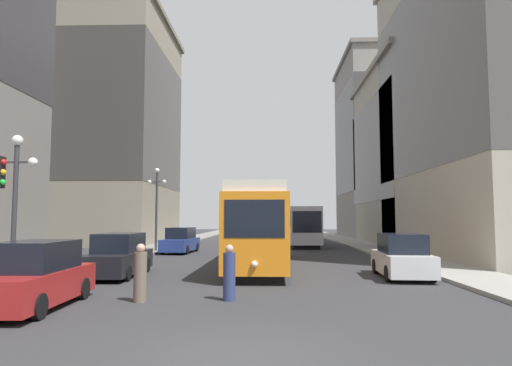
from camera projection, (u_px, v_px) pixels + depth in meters
The scene contains 17 objects.
ground_plane at pixel (242, 357), 7.97m from camera, with size 200.00×200.00×0.00m, color #303033.
sidewalk_left at pixel (183, 241), 48.10m from camera, with size 3.04×120.00×0.15m, color gray.
sidewalk_right at pixel (349, 241), 47.55m from camera, with size 3.04×120.00×0.15m, color gray.
streetcar at pixel (260, 225), 23.18m from camera, with size 2.75×13.80×3.89m.
transit_bus at pixel (300, 224), 41.27m from camera, with size 3.02×11.55×3.45m.
parked_car_left_near at pixel (119, 256), 19.27m from camera, with size 1.99×5.04×1.82m.
parked_car_left_mid at pixel (181, 241), 32.62m from camera, with size 2.11×5.05×1.82m.
parked_car_right_far at pixel (402, 257), 18.76m from camera, with size 2.07×4.46×1.82m.
parked_car_left_far at pixel (34, 277), 12.36m from camera, with size 2.01×4.65×1.82m.
pedestrian_crossing_near at pixel (140, 275), 13.29m from camera, with size 0.38×0.38×1.70m.
pedestrian_crossing_far at pixel (229, 274), 13.50m from camera, with size 0.37×0.37×1.66m.
lamp_post_left_near at pixel (15, 186), 14.84m from camera, with size 1.41×0.36×5.06m.
lamp_post_left_far at pixel (157, 197), 33.32m from camera, with size 1.41×0.36×6.06m.
building_left_midblock at pixel (96, 127), 46.86m from camera, with size 15.10×16.49×23.29m.
building_right_corner at pixel (401, 145), 59.57m from camera, with size 15.78×15.67×23.71m.
building_right_midblock at pixel (503, 82), 30.21m from camera, with size 12.26×20.56×22.56m.
building_right_far at pixel (422, 154), 44.12m from camera, with size 10.74×17.61×17.06m.
Camera 1 is at (0.50, -8.17, 2.43)m, focal length 31.64 mm.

